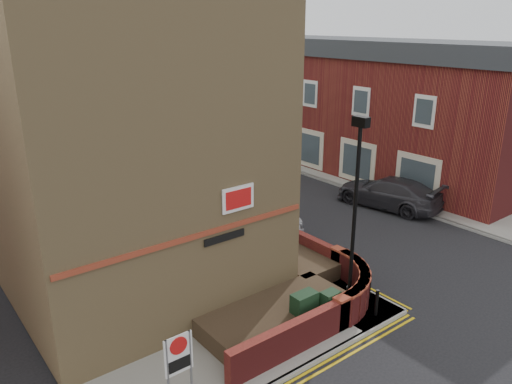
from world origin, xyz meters
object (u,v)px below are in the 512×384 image
object	(u,v)px
lamppost	(354,217)
zone_sign	(179,361)
utility_cabinet_large	(304,311)
silver_car_near	(262,209)

from	to	relation	value
lamppost	zone_sign	xyz separation A→B (m)	(-6.60, -0.70, -1.70)
utility_cabinet_large	zone_sign	world-z (taller)	zone_sign
utility_cabinet_large	silver_car_near	size ratio (longest dim) A/B	0.25
utility_cabinet_large	silver_car_near	xyz separation A→B (m)	(4.27, 7.32, 0.06)
lamppost	silver_car_near	bearing A→B (deg)	72.33
utility_cabinet_large	silver_car_near	world-z (taller)	silver_car_near
zone_sign	utility_cabinet_large	bearing A→B (deg)	9.69
zone_sign	silver_car_near	world-z (taller)	zone_sign
lamppost	silver_car_near	world-z (taller)	lamppost
lamppost	silver_car_near	size ratio (longest dim) A/B	1.33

